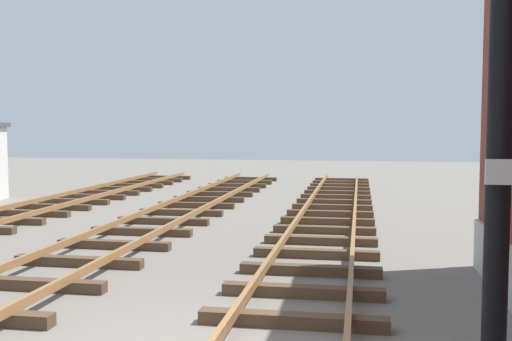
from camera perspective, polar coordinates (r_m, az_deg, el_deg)
signal_mast at (r=4.72m, az=22.49°, el=12.43°), size 0.36×0.40×5.28m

